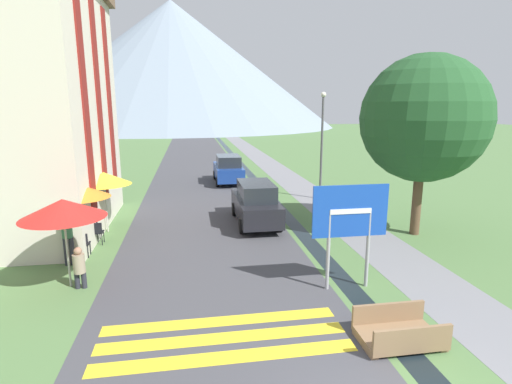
{
  "coord_description": "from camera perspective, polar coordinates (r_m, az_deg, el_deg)",
  "views": [
    {
      "loc": [
        -3.08,
        -4.88,
        4.99
      ],
      "look_at": [
        -0.62,
        10.0,
        1.71
      ],
      "focal_mm": 28.0,
      "sensor_mm": 36.0,
      "label": 1
    }
  ],
  "objects": [
    {
      "name": "road_sign",
      "position": [
        11.06,
        13.27,
        -3.89
      ],
      "size": [
        2.11,
        0.11,
        2.93
      ],
      "color": "#9E9EA3",
      "rests_on": "ground_plane"
    },
    {
      "name": "parked_car_far",
      "position": [
        26.19,
        -3.99,
        3.29
      ],
      "size": [
        1.8,
        4.21,
        1.82
      ],
      "color": "navy",
      "rests_on": "ground_plane"
    },
    {
      "name": "ground_plane",
      "position": [
        25.56,
        -2.28,
        1.01
      ],
      "size": [
        160.0,
        160.0,
        0.0
      ],
      "primitive_type": "plane",
      "color": "#517542"
    },
    {
      "name": "footbridge",
      "position": [
        9.56,
        19.76,
        -18.41
      ],
      "size": [
        1.7,
        1.1,
        0.65
      ],
      "color": "#846647",
      "rests_on": "ground_plane"
    },
    {
      "name": "cafe_umbrella_front_red",
      "position": [
        11.99,
        -25.88,
        -2.14
      ],
      "size": [
        2.26,
        2.26,
        2.53
      ],
      "color": "#B7B2A8",
      "rests_on": "ground_plane"
    },
    {
      "name": "cafe_umbrella_middle_orange",
      "position": [
        14.84,
        -23.76,
        0.08
      ],
      "size": [
        1.94,
        1.94,
        2.35
      ],
      "color": "#B7B2A8",
      "rests_on": "ground_plane"
    },
    {
      "name": "cafe_umbrella_rear_yellow",
      "position": [
        16.76,
        -20.91,
        1.82
      ],
      "size": [
        2.11,
        2.11,
        2.43
      ],
      "color": "#B7B2A8",
      "rests_on": "ground_plane"
    },
    {
      "name": "footpath",
      "position": [
        35.86,
        1.45,
        4.29
      ],
      "size": [
        2.2,
        60.0,
        0.01
      ],
      "color": "slate",
      "rests_on": "ground_plane"
    },
    {
      "name": "hotel_building",
      "position": [
        18.03,
        -30.69,
        12.56
      ],
      "size": [
        6.12,
        8.42,
        10.34
      ],
      "color": "beige",
      "rests_on": "ground_plane"
    },
    {
      "name": "cafe_chair_far_right",
      "position": [
        16.04,
        -22.26,
        -4.87
      ],
      "size": [
        0.4,
        0.4,
        0.85
      ],
      "rotation": [
        0.0,
        0.0,
        0.22
      ],
      "color": "black",
      "rests_on": "ground_plane"
    },
    {
      "name": "tree_by_path",
      "position": [
        16.37,
        22.88,
        9.59
      ],
      "size": [
        4.74,
        4.74,
        6.87
      ],
      "color": "brown",
      "rests_on": "ground_plane"
    },
    {
      "name": "mountain_distant",
      "position": [
        100.83,
        -11.83,
        17.37
      ],
      "size": [
        75.7,
        75.7,
        28.72
      ],
      "color": "gray",
      "rests_on": "ground_plane"
    },
    {
      "name": "person_standing_terrace",
      "position": [
        13.94,
        -25.34,
        -5.47
      ],
      "size": [
        0.32,
        0.32,
        1.76
      ],
      "color": "#282833",
      "rests_on": "ground_plane"
    },
    {
      "name": "person_seated_far",
      "position": [
        12.2,
        -23.94,
        -9.59
      ],
      "size": [
        0.32,
        0.32,
        1.2
      ],
      "color": "#282833",
      "rests_on": "ground_plane"
    },
    {
      "name": "person_seated_near",
      "position": [
        15.29,
        -23.03,
        -5.03
      ],
      "size": [
        0.32,
        0.32,
        1.27
      ],
      "color": "#282833",
      "rests_on": "ground_plane"
    },
    {
      "name": "cafe_chair_far_left",
      "position": [
        15.68,
        -21.77,
        -5.22
      ],
      "size": [
        0.4,
        0.4,
        0.85
      ],
      "rotation": [
        0.0,
        0.0,
        0.42
      ],
      "color": "black",
      "rests_on": "ground_plane"
    },
    {
      "name": "drainage_channel",
      "position": [
        35.49,
        -2.37,
        4.19
      ],
      "size": [
        0.6,
        60.0,
        0.0
      ],
      "color": "black",
      "rests_on": "ground_plane"
    },
    {
      "name": "cafe_chair_middle",
      "position": [
        14.58,
        -23.54,
        -6.66
      ],
      "size": [
        0.4,
        0.4,
        0.85
      ],
      "rotation": [
        0.0,
        0.0,
        -0.48
      ],
      "color": "black",
      "rests_on": "ground_plane"
    },
    {
      "name": "crosswalk_marking",
      "position": [
        9.33,
        -4.65,
        -20.07
      ],
      "size": [
        5.44,
        1.84,
        0.01
      ],
      "color": "yellow",
      "rests_on": "ground_plane"
    },
    {
      "name": "streetlamp",
      "position": [
        21.58,
        9.41,
        7.7
      ],
      "size": [
        0.28,
        0.28,
        5.67
      ],
      "color": "#515156",
      "rests_on": "ground_plane"
    },
    {
      "name": "road",
      "position": [
        35.24,
        -8.37,
        4.02
      ],
      "size": [
        6.4,
        60.0,
        0.01
      ],
      "color": "#424247",
      "rests_on": "ground_plane"
    },
    {
      "name": "parked_car_near",
      "position": [
        17.04,
        -0.06,
        -1.58
      ],
      "size": [
        1.72,
        4.34,
        1.82
      ],
      "color": "black",
      "rests_on": "ground_plane"
    }
  ]
}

